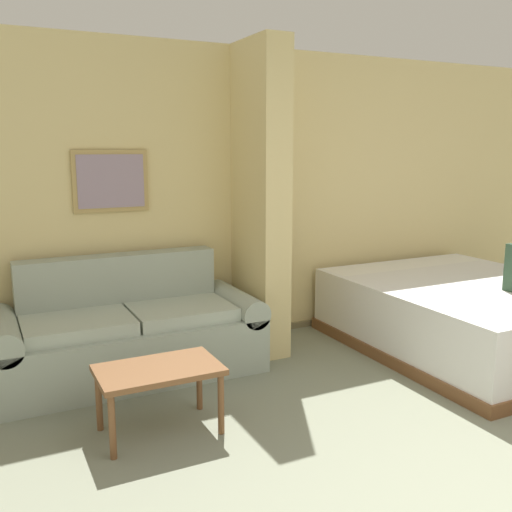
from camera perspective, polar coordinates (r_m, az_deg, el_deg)
wall_back at (r=5.22m, az=-0.71°, el=5.93°), size 7.34×0.16×2.60m
wall_partition_pillar at (r=4.83m, az=0.41°, el=5.59°), size 0.24×0.68×2.60m
couch at (r=4.56m, az=-12.58°, el=-7.60°), size 2.00×0.84×0.90m
coffee_table at (r=3.60m, az=-9.71°, el=-11.69°), size 0.74×0.46×0.42m
bed at (r=5.36m, az=20.36°, el=-5.45°), size 1.86×2.19×0.59m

